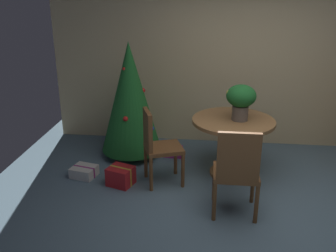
{
  "coord_description": "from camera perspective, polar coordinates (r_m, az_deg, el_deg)",
  "views": [
    {
      "loc": [
        -0.58,
        -3.49,
        2.34
      ],
      "look_at": [
        -1.03,
        0.44,
        0.86
      ],
      "focal_mm": 40.26,
      "sensor_mm": 36.0,
      "label": 1
    }
  ],
  "objects": [
    {
      "name": "ground_plane",
      "position": [
        4.24,
        13.66,
        -13.68
      ],
      "size": [
        6.6,
        6.6,
        0.0
      ],
      "primitive_type": "plane",
      "color": "slate"
    },
    {
      "name": "round_dining_table",
      "position": [
        4.87,
        9.73,
        -1.59
      ],
      "size": [
        1.04,
        1.04,
        0.77
      ],
      "color": "#9E6B3D",
      "rests_on": "ground_plane"
    },
    {
      "name": "wooden_chair_near",
      "position": [
        3.99,
        10.36,
        -6.43
      ],
      "size": [
        0.48,
        0.45,
        1.01
      ],
      "color": "brown",
      "rests_on": "ground_plane"
    },
    {
      "name": "flower_vase",
      "position": [
        4.7,
        10.95,
        4.09
      ],
      "size": [
        0.37,
        0.37,
        0.45
      ],
      "color": "#665B51",
      "rests_on": "round_dining_table"
    },
    {
      "name": "wooden_chair_left_near",
      "position": [
        4.59,
        -1.63,
        -2.72
      ],
      "size": [
        0.55,
        0.53,
        0.96
      ],
      "color": "brown",
      "rests_on": "ground_plane"
    },
    {
      "name": "gift_box_purple",
      "position": [
        5.52,
        0.82,
        -3.88
      ],
      "size": [
        0.27,
        0.21,
        0.13
      ],
      "color": "#9E287A",
      "rests_on": "ground_plane"
    },
    {
      "name": "gift_box_red",
      "position": [
        4.77,
        -7.16,
        -7.52
      ],
      "size": [
        0.36,
        0.34,
        0.23
      ],
      "color": "red",
      "rests_on": "ground_plane"
    },
    {
      "name": "back_wall_panel",
      "position": [
        5.81,
        12.35,
        9.71
      ],
      "size": [
        6.0,
        0.1,
        2.6
      ],
      "primitive_type": "cube",
      "color": "beige",
      "rests_on": "ground_plane"
    },
    {
      "name": "gift_box_cream",
      "position": [
        5.06,
        -12.58,
        -6.75
      ],
      "size": [
        0.35,
        0.33,
        0.13
      ],
      "color": "silver",
      "rests_on": "ground_plane"
    },
    {
      "name": "holiday_tree",
      "position": [
        5.3,
        -5.75,
        4.3
      ],
      "size": [
        0.86,
        0.86,
        1.65
      ],
      "color": "brown",
      "rests_on": "ground_plane"
    }
  ]
}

